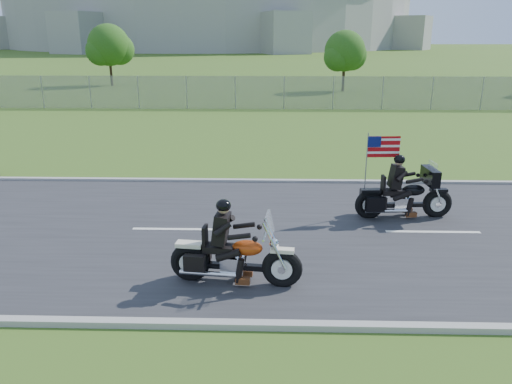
{
  "coord_description": "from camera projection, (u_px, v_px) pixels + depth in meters",
  "views": [
    {
      "loc": [
        0.15,
        -10.97,
        4.5
      ],
      "look_at": [
        -0.16,
        0.0,
        0.99
      ],
      "focal_mm": 35.0,
      "sensor_mm": 36.0,
      "label": 1
    }
  ],
  "objects": [
    {
      "name": "ground",
      "position": [
        263.0,
        232.0,
        11.82
      ],
      "size": [
        420.0,
        420.0,
        0.0
      ],
      "primitive_type": "plane",
      "color": "#3A591B",
      "rests_on": "ground"
    },
    {
      "name": "road",
      "position": [
        263.0,
        231.0,
        11.81
      ],
      "size": [
        120.0,
        8.0,
        0.04
      ],
      "primitive_type": "cube",
      "color": "#28282B",
      "rests_on": "ground"
    },
    {
      "name": "curb_north",
      "position": [
        265.0,
        181.0,
        15.66
      ],
      "size": [
        120.0,
        0.18,
        0.12
      ],
      "primitive_type": "cube",
      "color": "#9E9B93",
      "rests_on": "ground"
    },
    {
      "name": "curb_south",
      "position": [
        259.0,
        325.0,
        7.95
      ],
      "size": [
        120.0,
        0.18,
        0.12
      ],
      "primitive_type": "cube",
      "color": "#9E9B93",
      "rests_on": "ground"
    },
    {
      "name": "fence",
      "position": [
        187.0,
        92.0,
        30.69
      ],
      "size": [
        60.0,
        0.03,
        2.0
      ],
      "primitive_type": "cube",
      "color": "gray",
      "rests_on": "ground"
    },
    {
      "name": "tree_fence_near",
      "position": [
        345.0,
        53.0,
        39.35
      ],
      "size": [
        3.52,
        3.28,
        4.75
      ],
      "color": "#382316",
      "rests_on": "ground"
    },
    {
      "name": "tree_fence_mid",
      "position": [
        110.0,
        47.0,
        43.6
      ],
      "size": [
        3.96,
        3.69,
        5.3
      ],
      "color": "#382316",
      "rests_on": "ground"
    },
    {
      "name": "motorcycle_lead",
      "position": [
        233.0,
        258.0,
        9.2
      ],
      "size": [
        2.5,
        0.78,
        1.68
      ],
      "rotation": [
        0.0,
        0.0,
        -0.11
      ],
      "color": "black",
      "rests_on": "ground"
    },
    {
      "name": "motorcycle_follow",
      "position": [
        404.0,
        197.0,
        12.5
      ],
      "size": [
        2.48,
        0.83,
        2.07
      ],
      "rotation": [
        0.0,
        0.0,
        0.07
      ],
      "color": "black",
      "rests_on": "ground"
    }
  ]
}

